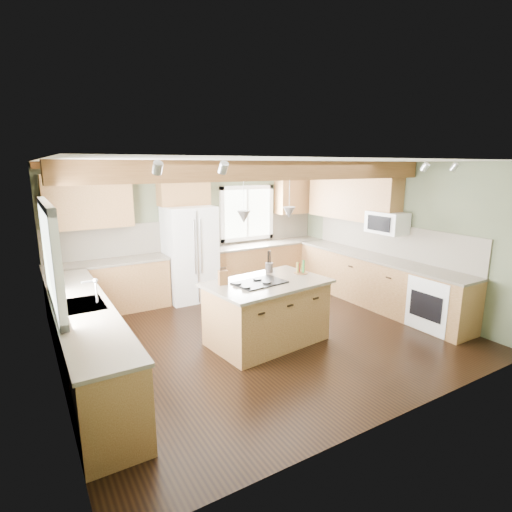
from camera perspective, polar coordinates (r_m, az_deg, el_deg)
floor at (r=6.28m, az=0.81°, el=-11.03°), size 5.60×5.60×0.00m
ceiling at (r=5.75m, az=0.89°, el=13.41°), size 5.60×5.60×0.00m
wall_back at (r=8.08m, az=-8.54°, el=3.84°), size 5.60×0.00×5.60m
wall_left at (r=5.05m, az=-27.35°, el=-2.87°), size 0.00×5.00×5.00m
wall_right at (r=7.70m, az=18.88°, el=2.86°), size 0.00×5.00×5.00m
ceiling_beam at (r=5.52m, az=2.40°, el=12.08°), size 5.55×0.26×0.26m
soffit_trim at (r=7.89m, az=-8.55°, el=12.67°), size 5.55×0.20×0.10m
backsplash_back at (r=8.08m, az=-8.47°, el=3.19°), size 5.58×0.03×0.58m
backsplash_right at (r=7.74m, az=18.48°, el=2.25°), size 0.03×3.70×0.58m
base_cab_back_left at (r=7.49m, az=-20.18°, el=-4.27°), size 2.02×0.60×0.88m
counter_back_left at (r=7.38m, az=-20.46°, el=-0.85°), size 2.06×0.64×0.04m
base_cab_back_right at (r=8.66m, az=1.57°, el=-1.23°), size 2.62×0.60×0.88m
counter_back_right at (r=8.56m, az=1.58°, el=1.76°), size 2.66×0.64×0.04m
base_cab_left at (r=5.39m, az=-23.22°, el=-11.21°), size 0.60×3.70×0.88m
counter_left at (r=5.23m, az=-23.66°, el=-6.58°), size 0.64×3.74×0.04m
base_cab_right at (r=7.70m, az=16.69°, el=-3.57°), size 0.60×3.70×0.88m
counter_right at (r=7.59m, az=16.91°, el=-0.23°), size 0.64×3.74×0.04m
upper_cab_back_left at (r=7.31m, az=-22.83°, el=7.19°), size 1.40×0.35×0.90m
upper_cab_over_fridge at (r=7.72m, az=-10.33°, el=9.71°), size 0.96×0.35×0.70m
upper_cab_right at (r=8.11m, az=13.53°, el=8.29°), size 0.35×2.20×0.90m
upper_cab_back_corner at (r=8.98m, az=5.61°, el=8.98°), size 0.90×0.35×0.90m
window_left at (r=5.04m, az=-27.46°, el=0.03°), size 0.04×1.60×1.05m
window_back at (r=8.53m, az=-1.35°, el=6.14°), size 1.10×0.04×1.00m
sink at (r=5.23m, az=-23.66°, el=-6.53°), size 0.50×0.65×0.03m
faucet at (r=5.20m, az=-21.84°, el=-4.77°), size 0.02×0.02×0.28m
dishwasher at (r=4.24m, az=-20.44°, el=-17.92°), size 0.60×0.60×0.84m
oven at (r=6.93m, az=24.56°, el=-6.11°), size 0.60×0.72×0.84m
microwave at (r=7.47m, az=18.21°, el=4.55°), size 0.40×0.70×0.38m
pendant_left at (r=5.27m, az=-1.76°, el=5.62°), size 0.18×0.18×0.16m
pendant_right at (r=5.78m, az=4.75°, el=6.21°), size 0.18×0.18×0.16m
refrigerator at (r=7.69m, az=-9.41°, el=0.33°), size 0.90×0.74×1.80m
island at (r=5.86m, az=1.55°, el=-8.18°), size 1.71×1.16×0.88m
island_top at (r=5.72m, az=1.58°, el=-3.87°), size 1.83×1.28×0.04m
cooktop at (r=5.63m, az=0.52°, el=-3.81°), size 0.75×0.54×0.02m
knife_block at (r=5.56m, az=-4.74°, el=-3.08°), size 0.14×0.11×0.20m
utensil_crock at (r=6.17m, az=1.89°, el=-1.67°), size 0.13×0.13×0.15m
bottle_tray at (r=6.16m, az=6.44°, el=-1.59°), size 0.25×0.25×0.19m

